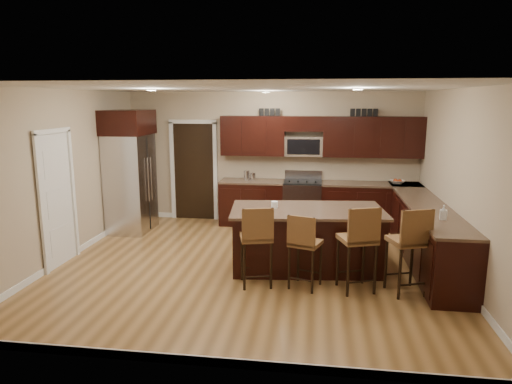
# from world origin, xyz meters

# --- Properties ---
(floor) EXTENTS (6.00, 6.00, 0.00)m
(floor) POSITION_xyz_m (0.00, 0.00, 0.00)
(floor) COLOR olive
(floor) RESTS_ON ground
(ceiling) EXTENTS (6.00, 6.00, 0.00)m
(ceiling) POSITION_xyz_m (0.00, 0.00, 2.70)
(ceiling) COLOR silver
(ceiling) RESTS_ON wall_back
(wall_back) EXTENTS (6.00, 0.00, 6.00)m
(wall_back) POSITION_xyz_m (0.00, 2.75, 1.35)
(wall_back) COLOR tan
(wall_back) RESTS_ON floor
(wall_left) EXTENTS (0.00, 5.50, 5.50)m
(wall_left) POSITION_xyz_m (-3.00, 0.00, 1.35)
(wall_left) COLOR tan
(wall_left) RESTS_ON floor
(wall_right) EXTENTS (0.00, 5.50, 5.50)m
(wall_right) POSITION_xyz_m (3.00, 0.00, 1.35)
(wall_right) COLOR tan
(wall_right) RESTS_ON floor
(base_cabinets) EXTENTS (4.02, 3.96, 0.92)m
(base_cabinets) POSITION_xyz_m (1.90, 1.45, 0.46)
(base_cabinets) COLOR black
(base_cabinets) RESTS_ON floor
(upper_cabinets) EXTENTS (4.00, 0.33, 0.80)m
(upper_cabinets) POSITION_xyz_m (1.04, 2.58, 1.84)
(upper_cabinets) COLOR black
(upper_cabinets) RESTS_ON wall_back
(range) EXTENTS (0.76, 0.64, 1.11)m
(range) POSITION_xyz_m (0.68, 2.45, 0.47)
(range) COLOR silver
(range) RESTS_ON floor
(microwave) EXTENTS (0.76, 0.31, 0.40)m
(microwave) POSITION_xyz_m (0.68, 2.60, 1.62)
(microwave) COLOR silver
(microwave) RESTS_ON upper_cabinets
(doorway) EXTENTS (0.85, 0.03, 2.06)m
(doorway) POSITION_xyz_m (-1.65, 2.73, 1.03)
(doorway) COLOR black
(doorway) RESTS_ON floor
(pantry_door) EXTENTS (0.03, 0.80, 2.04)m
(pantry_door) POSITION_xyz_m (-2.98, -0.30, 1.02)
(pantry_door) COLOR white
(pantry_door) RESTS_ON floor
(letter_decor) EXTENTS (2.20, 0.03, 0.15)m
(letter_decor) POSITION_xyz_m (0.90, 2.58, 2.29)
(letter_decor) COLOR black
(letter_decor) RESTS_ON upper_cabinets
(island) EXTENTS (2.40, 1.43, 0.92)m
(island) POSITION_xyz_m (0.84, 0.09, 0.43)
(island) COLOR black
(island) RESTS_ON floor
(stool_left) EXTENTS (0.52, 0.52, 1.14)m
(stool_left) POSITION_xyz_m (0.18, -0.75, 0.71)
(stool_left) COLOR brown
(stool_left) RESTS_ON floor
(stool_mid) EXTENTS (0.49, 0.49, 1.04)m
(stool_mid) POSITION_xyz_m (0.82, -0.75, 0.65)
(stool_mid) COLOR brown
(stool_mid) RESTS_ON floor
(stool_right) EXTENTS (0.56, 0.56, 1.18)m
(stool_right) POSITION_xyz_m (1.54, -0.76, 0.74)
(stool_right) COLOR brown
(stool_right) RESTS_ON floor
(refrigerator) EXTENTS (0.79, 1.00, 2.35)m
(refrigerator) POSITION_xyz_m (-2.62, 1.66, 1.20)
(refrigerator) COLOR silver
(refrigerator) RESTS_ON floor
(floor_mat) EXTENTS (1.09, 0.79, 0.01)m
(floor_mat) POSITION_xyz_m (0.03, 1.67, 0.01)
(floor_mat) COLOR brown
(floor_mat) RESTS_ON floor
(fruit_bowl) EXTENTS (0.29, 0.29, 0.07)m
(fruit_bowl) POSITION_xyz_m (2.52, 2.45, 0.96)
(fruit_bowl) COLOR silver
(fruit_bowl) RESTS_ON base_cabinets
(soap_bottle) EXTENTS (0.11, 0.11, 0.20)m
(soap_bottle) POSITION_xyz_m (2.70, -0.28, 1.02)
(soap_bottle) COLOR #B2B2B2
(soap_bottle) RESTS_ON base_cabinets
(canister_tall) EXTENTS (0.12, 0.12, 0.20)m
(canister_tall) POSITION_xyz_m (-0.46, 2.45, 1.02)
(canister_tall) COLOR silver
(canister_tall) RESTS_ON base_cabinets
(canister_short) EXTENTS (0.11, 0.11, 0.15)m
(canister_short) POSITION_xyz_m (-0.34, 2.45, 1.00)
(canister_short) COLOR silver
(canister_short) RESTS_ON base_cabinets
(island_jar) EXTENTS (0.10, 0.10, 0.10)m
(island_jar) POSITION_xyz_m (0.34, 0.09, 0.97)
(island_jar) COLOR white
(island_jar) RESTS_ON island
(stool_extra) EXTENTS (0.56, 0.56, 1.18)m
(stool_extra) POSITION_xyz_m (2.19, -0.76, 0.74)
(stool_extra) COLOR brown
(stool_extra) RESTS_ON floor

